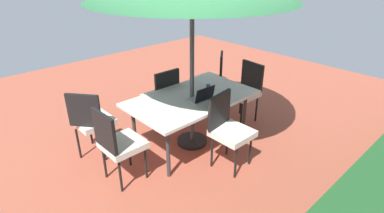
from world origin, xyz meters
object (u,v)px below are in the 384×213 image
chair_north (228,128)px  chair_east (118,142)px  chair_west (245,89)px  cup (208,87)px  dining_table (192,100)px  chair_southwest (213,76)px  chair_southeast (91,119)px  laptop (201,97)px  chair_south (162,95)px

chair_north → chair_east: 1.37m
chair_west → cup: chair_west is taller
dining_table → chair_southwest: size_ratio=1.82×
chair_southeast → laptop: 1.50m
chair_west → chair_southeast: (2.33, -0.75, 0.00)m
chair_southwest → chair_south: (1.18, 0.03, 0.00)m
chair_east → chair_southwest: same height
dining_table → chair_north: chair_north is taller
dining_table → chair_west: chair_west is taller
chair_west → chair_southeast: size_ratio=1.00×
chair_east → laptop: chair_east is taller
chair_southeast → chair_south: same height
dining_table → cup: size_ratio=19.14×
laptop → chair_south: bearing=-87.7°
chair_south → cup: chair_south is taller
chair_north → chair_south: 1.39m
laptop → chair_southeast: bearing=-33.9°
chair_north → chair_southeast: bearing=122.2°
chair_southeast → cup: chair_southeast is taller
chair_southwest → cup: size_ratio=10.51×
dining_table → cup: (-0.33, -0.01, 0.10)m
chair_southwest → cup: (0.86, 0.72, 0.24)m
chair_east → chair_southwest: (-2.40, -0.76, 0.00)m
chair_north → chair_west: (-1.15, -0.64, 0.00)m
dining_table → chair_southeast: size_ratio=1.82×
chair_south → laptop: chair_south is taller
chair_west → chair_east: same height
chair_west → chair_southeast: bearing=-102.7°
chair_north → chair_southeast: (1.17, -1.39, 0.00)m
chair_west → laptop: bearing=-78.4°
chair_east → cup: (-1.54, -0.04, 0.24)m
chair_north → chair_east: same height
dining_table → chair_west: (-1.14, 0.05, -0.14)m
dining_table → cup: cup is taller
chair_southeast → laptop: chair_southeast is taller
cup → chair_west: bearing=176.3°
dining_table → chair_southeast: bearing=-30.5°
chair_west → chair_east: bearing=-85.4°
chair_west → cup: (0.82, -0.05, 0.24)m
chair_west → chair_south: size_ratio=1.00×
chair_north → laptop: chair_north is taller
chair_south → cup: 0.80m
dining_table → chair_south: chair_south is taller
chair_west → laptop: size_ratio=2.97×
chair_east → chair_southwest: size_ratio=1.00×
chair_southeast → chair_southwest: 2.38m
dining_table → chair_east: bearing=1.4°
chair_west → chair_southeast: same height
chair_southeast → cup: bearing=-153.0°
laptop → chair_southwest: bearing=-140.1°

